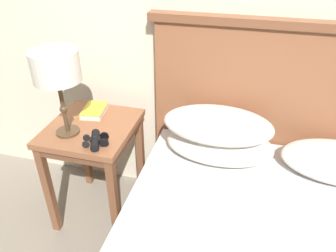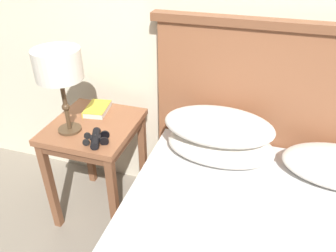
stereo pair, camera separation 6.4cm
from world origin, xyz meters
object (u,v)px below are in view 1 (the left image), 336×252
at_px(table_lamp, 56,69).
at_px(binoculars_pair, 95,140).
at_px(nightstand, 93,140).
at_px(book_on_nightstand, 94,111).

xyz_separation_m(table_lamp, binoculars_pair, (0.20, -0.06, -0.36)).
bearing_deg(binoculars_pair, table_lamp, 163.02).
xyz_separation_m(nightstand, binoculars_pair, (0.11, -0.17, 0.12)).
height_order(table_lamp, binoculars_pair, table_lamp).
bearing_deg(nightstand, table_lamp, -130.06).
distance_m(nightstand, book_on_nightstand, 0.19).
xyz_separation_m(nightstand, table_lamp, (-0.09, -0.11, 0.48)).
height_order(nightstand, book_on_nightstand, book_on_nightstand).
bearing_deg(nightstand, binoculars_pair, -56.31).
bearing_deg(table_lamp, book_on_nightstand, 79.36).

